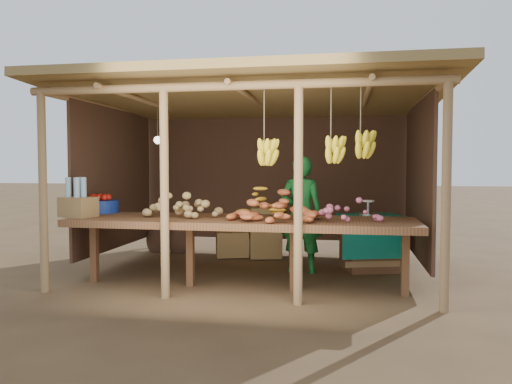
# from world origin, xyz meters

# --- Properties ---
(ground) EXTENTS (60.00, 60.00, 0.00)m
(ground) POSITION_xyz_m (0.00, 0.00, 0.00)
(ground) COLOR brown
(ground) RESTS_ON ground
(stall_structure) EXTENTS (4.70, 3.50, 2.43)m
(stall_structure) POSITION_xyz_m (0.08, 0.04, 1.92)
(stall_structure) COLOR #9E7B51
(stall_structure) RESTS_ON ground
(counter) EXTENTS (3.90, 1.05, 0.80)m
(counter) POSITION_xyz_m (0.00, -0.95, 0.74)
(counter) COLOR brown
(counter) RESTS_ON ground
(potato_heap) EXTENTS (1.03, 0.79, 0.36)m
(potato_heap) POSITION_xyz_m (-0.69, -0.91, 0.98)
(potato_heap) COLOR #A18653
(potato_heap) RESTS_ON counter
(sweet_potato_heap) EXTENTS (1.15, 0.93, 0.36)m
(sweet_potato_heap) POSITION_xyz_m (0.40, -1.11, 0.98)
(sweet_potato_heap) COLOR #B2562D
(sweet_potato_heap) RESTS_ON counter
(onion_heap) EXTENTS (0.74, 0.50, 0.35)m
(onion_heap) POSITION_xyz_m (1.19, -1.12, 0.98)
(onion_heap) COLOR #BA5A74
(onion_heap) RESTS_ON counter
(banana_pile) EXTENTS (0.62, 0.48, 0.34)m
(banana_pile) POSITION_xyz_m (0.17, -0.63, 0.97)
(banana_pile) COLOR yellow
(banana_pile) RESTS_ON counter
(tomato_basin) EXTENTS (0.45, 0.45, 0.24)m
(tomato_basin) POSITION_xyz_m (-1.90, -0.59, 0.90)
(tomato_basin) COLOR navy
(tomato_basin) RESTS_ON counter
(bottle_box) EXTENTS (0.43, 0.37, 0.46)m
(bottle_box) POSITION_xyz_m (-1.90, -1.12, 0.98)
(bottle_box) COLOR olive
(bottle_box) RESTS_ON counter
(vendor) EXTENTS (0.59, 0.42, 1.53)m
(vendor) POSITION_xyz_m (0.59, 0.04, 0.76)
(vendor) COLOR #186D2B
(vendor) RESTS_ON ground
(tarp_crate) EXTENTS (0.96, 0.89, 0.95)m
(tarp_crate) POSITION_xyz_m (1.51, 0.38, 0.39)
(tarp_crate) COLOR brown
(tarp_crate) RESTS_ON ground
(carton_stack) EXTENTS (1.08, 0.50, 0.75)m
(carton_stack) POSITION_xyz_m (-0.19, 0.91, 0.33)
(carton_stack) COLOR olive
(carton_stack) RESTS_ON ground
(burlap_sacks) EXTENTS (0.77, 0.40, 0.54)m
(burlap_sacks) POSITION_xyz_m (-1.65, 1.20, 0.24)
(burlap_sacks) COLOR #4C3223
(burlap_sacks) RESTS_ON ground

